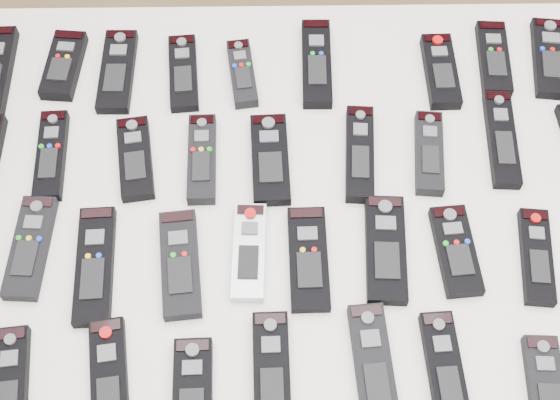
{
  "coord_description": "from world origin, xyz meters",
  "views": [
    {
      "loc": [
        -0.03,
        -0.75,
        1.88
      ],
      "look_at": [
        -0.02,
        -0.13,
        0.8
      ],
      "focal_mm": 50.0,
      "sensor_mm": 36.0,
      "label": 1
    }
  ],
  "objects_px": {
    "table": "(280,223)",
    "remote_21": "(180,264)",
    "remote_6": "(441,71)",
    "remote_34": "(445,373)",
    "remote_10": "(51,155)",
    "remote_26": "(536,257)",
    "remote_3": "(183,73)",
    "remote_19": "(30,247)",
    "remote_22": "(249,252)",
    "remote_23": "(308,259)",
    "remote_29": "(10,387)",
    "remote_32": "(272,375)",
    "remote_5": "(317,63)",
    "remote_14": "(360,154)",
    "remote_11": "(135,158)",
    "remote_13": "(270,159)",
    "remote_25": "(456,251)",
    "remote_35": "(546,390)",
    "remote_20": "(95,265)",
    "remote_12": "(202,159)",
    "remote_1": "(64,65)",
    "remote_30": "(109,384)",
    "remote_8": "(550,58)",
    "remote_7": "(494,58)",
    "remote_33": "(374,370)",
    "remote_4": "(242,73)",
    "remote_24": "(386,249)",
    "remote_31": "(193,395)"
  },
  "relations": [
    {
      "from": "table",
      "to": "remote_21",
      "type": "height_order",
      "value": "remote_21"
    },
    {
      "from": "remote_6",
      "to": "remote_34",
      "type": "distance_m",
      "value": 0.56
    },
    {
      "from": "remote_10",
      "to": "remote_26",
      "type": "xyz_separation_m",
      "value": [
        0.78,
        -0.2,
        -0.0
      ]
    },
    {
      "from": "remote_3",
      "to": "remote_19",
      "type": "height_order",
      "value": "remote_19"
    },
    {
      "from": "remote_22",
      "to": "remote_23",
      "type": "height_order",
      "value": "remote_22"
    },
    {
      "from": "remote_29",
      "to": "remote_26",
      "type": "bearing_deg",
      "value": 8.1
    },
    {
      "from": "remote_6",
      "to": "remote_32",
      "type": "height_order",
      "value": "same"
    },
    {
      "from": "remote_23",
      "to": "remote_5",
      "type": "bearing_deg",
      "value": 85.04
    },
    {
      "from": "remote_14",
      "to": "remote_34",
      "type": "distance_m",
      "value": 0.39
    },
    {
      "from": "remote_14",
      "to": "remote_11",
      "type": "bearing_deg",
      "value": -175.88
    },
    {
      "from": "remote_3",
      "to": "remote_13",
      "type": "bearing_deg",
      "value": -55.12
    },
    {
      "from": "table",
      "to": "remote_14",
      "type": "height_order",
      "value": "remote_14"
    },
    {
      "from": "remote_25",
      "to": "remote_35",
      "type": "xyz_separation_m",
      "value": [
        0.1,
        -0.22,
        0.0
      ]
    },
    {
      "from": "remote_19",
      "to": "remote_25",
      "type": "relative_size",
      "value": 1.15
    },
    {
      "from": "remote_20",
      "to": "remote_6",
      "type": "bearing_deg",
      "value": 30.28
    },
    {
      "from": "remote_26",
      "to": "remote_35",
      "type": "relative_size",
      "value": 1.04
    },
    {
      "from": "remote_12",
      "to": "remote_1",
      "type": "bearing_deg",
      "value": 140.26
    },
    {
      "from": "remote_12",
      "to": "remote_34",
      "type": "bearing_deg",
      "value": -46.8
    },
    {
      "from": "remote_30",
      "to": "remote_12",
      "type": "bearing_deg",
      "value": 64.9
    },
    {
      "from": "remote_5",
      "to": "remote_13",
      "type": "relative_size",
      "value": 1.11
    },
    {
      "from": "remote_23",
      "to": "remote_29",
      "type": "bearing_deg",
      "value": -156.33
    },
    {
      "from": "remote_3",
      "to": "remote_14",
      "type": "distance_m",
      "value": 0.35
    },
    {
      "from": "remote_8",
      "to": "remote_20",
      "type": "xyz_separation_m",
      "value": [
        -0.78,
        -0.4,
        0.0
      ]
    },
    {
      "from": "table",
      "to": "remote_30",
      "type": "distance_m",
      "value": 0.39
    },
    {
      "from": "remote_26",
      "to": "remote_25",
      "type": "bearing_deg",
      "value": -179.78
    },
    {
      "from": "remote_5",
      "to": "remote_30",
      "type": "xyz_separation_m",
      "value": [
        -0.32,
        -0.58,
        -0.0
      ]
    },
    {
      "from": "remote_11",
      "to": "remote_26",
      "type": "relative_size",
      "value": 0.98
    },
    {
      "from": "remote_7",
      "to": "remote_11",
      "type": "distance_m",
      "value": 0.67
    },
    {
      "from": "remote_11",
      "to": "remote_21",
      "type": "bearing_deg",
      "value": -74.76
    },
    {
      "from": "remote_23",
      "to": "remote_29",
      "type": "distance_m",
      "value": 0.47
    },
    {
      "from": "remote_26",
      "to": "remote_22",
      "type": "bearing_deg",
      "value": -176.23
    },
    {
      "from": "remote_13",
      "to": "remote_6",
      "type": "bearing_deg",
      "value": 28.79
    },
    {
      "from": "remote_1",
      "to": "remote_19",
      "type": "xyz_separation_m",
      "value": [
        -0.01,
        -0.37,
        -0.0
      ]
    },
    {
      "from": "remote_1",
      "to": "remote_11",
      "type": "height_order",
      "value": "remote_1"
    },
    {
      "from": "remote_11",
      "to": "remote_35",
      "type": "height_order",
      "value": "same"
    },
    {
      "from": "remote_7",
      "to": "remote_14",
      "type": "bearing_deg",
      "value": -138.25
    },
    {
      "from": "remote_19",
      "to": "remote_35",
      "type": "relative_size",
      "value": 1.12
    },
    {
      "from": "remote_10",
      "to": "remote_33",
      "type": "height_order",
      "value": "same"
    },
    {
      "from": "remote_4",
      "to": "remote_6",
      "type": "xyz_separation_m",
      "value": [
        0.36,
        0.0,
        0.0
      ]
    },
    {
      "from": "table",
      "to": "remote_29",
      "type": "xyz_separation_m",
      "value": [
        -0.39,
        -0.3,
        0.07
      ]
    },
    {
      "from": "remote_3",
      "to": "remote_6",
      "type": "relative_size",
      "value": 1.04
    },
    {
      "from": "table",
      "to": "remote_35",
      "type": "xyz_separation_m",
      "value": [
        0.37,
        -0.31,
        0.07
      ]
    },
    {
      "from": "remote_25",
      "to": "remote_30",
      "type": "bearing_deg",
      "value": -163.22
    },
    {
      "from": "remote_6",
      "to": "remote_32",
      "type": "bearing_deg",
      "value": -120.18
    },
    {
      "from": "remote_4",
      "to": "remote_24",
      "type": "distance_m",
      "value": 0.42
    },
    {
      "from": "remote_8",
      "to": "remote_30",
      "type": "xyz_separation_m",
      "value": [
        -0.74,
        -0.59,
        0.0
      ]
    },
    {
      "from": "remote_31",
      "to": "remote_24",
      "type": "bearing_deg",
      "value": 36.17
    },
    {
      "from": "remote_20",
      "to": "remote_7",
      "type": "bearing_deg",
      "value": 28.16
    },
    {
      "from": "remote_21",
      "to": "remote_20",
      "type": "bearing_deg",
      "value": 174.27
    },
    {
      "from": "remote_20",
      "to": "remote_26",
      "type": "distance_m",
      "value": 0.69
    }
  ]
}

